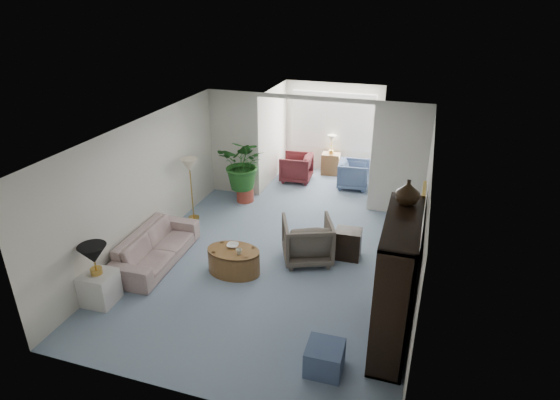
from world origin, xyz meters
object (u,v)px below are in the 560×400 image
(sofa, at_px, (156,247))
(floor_lamp, at_px, (189,165))
(coffee_table, at_px, (234,261))
(cabinet_urn, at_px, (408,192))
(framed_picture, at_px, (423,203))
(coffee_cup, at_px, (239,252))
(end_table, at_px, (100,288))
(ottoman, at_px, (325,358))
(wingback_chair, at_px, (307,240))
(plant_pot, at_px, (245,195))
(coffee_bowl, at_px, (233,246))
(sunroom_table, at_px, (331,164))
(sunroom_chair_blue, at_px, (354,175))
(table_lamp, at_px, (93,254))
(sunroom_chair_maroon, at_px, (296,168))
(side_table_dark, at_px, (348,244))
(entertainment_cabinet, at_px, (396,282))

(sofa, height_order, floor_lamp, floor_lamp)
(coffee_table, bearing_deg, cabinet_urn, -8.09)
(framed_picture, height_order, coffee_table, framed_picture)
(sofa, distance_m, coffee_cup, 1.65)
(floor_lamp, bearing_deg, end_table, -90.54)
(ottoman, bearing_deg, wingback_chair, 109.53)
(plant_pot, bearing_deg, ottoman, -57.47)
(floor_lamp, relative_size, coffee_bowl, 1.74)
(wingback_chair, relative_size, sunroom_table, 1.55)
(sunroom_chair_blue, bearing_deg, coffee_cup, 161.41)
(table_lamp, relative_size, ottoman, 0.92)
(end_table, distance_m, ottoman, 3.75)
(end_table, xyz_separation_m, coffee_bowl, (1.64, 1.55, 0.21))
(floor_lamp, height_order, wingback_chair, floor_lamp)
(coffee_bowl, xyz_separation_m, sunroom_table, (0.66, 5.13, -0.19))
(sunroom_chair_maroon, bearing_deg, end_table, -18.47)
(coffee_bowl, relative_size, wingback_chair, 0.23)
(framed_picture, distance_m, side_table_dark, 2.08)
(wingback_chair, height_order, sunroom_table, wingback_chair)
(coffee_bowl, height_order, sunroom_table, sunroom_table)
(sofa, bearing_deg, coffee_cup, -92.31)
(sofa, xyz_separation_m, sunroom_chair_maroon, (1.35, 4.58, 0.06))
(table_lamp, distance_m, coffee_table, 2.32)
(coffee_bowl, relative_size, sunroom_chair_maroon, 0.26)
(wingback_chair, bearing_deg, cabinet_urn, 121.80)
(sunroom_chair_blue, bearing_deg, sunroom_table, 41.18)
(side_table_dark, xyz_separation_m, sunroom_table, (-1.21, 4.12, 0.00))
(side_table_dark, bearing_deg, plant_pot, 147.29)
(wingback_chair, relative_size, ottoman, 1.86)
(sofa, relative_size, coffee_table, 2.15)
(side_table_dark, xyz_separation_m, sunroom_chair_blue, (-0.46, 3.37, 0.06))
(entertainment_cabinet, bearing_deg, sunroom_table, 109.67)
(coffee_table, height_order, cabinet_urn, cabinet_urn)
(floor_lamp, distance_m, entertainment_cabinet, 5.16)
(sofa, relative_size, plant_pot, 5.10)
(framed_picture, distance_m, sunroom_chair_maroon, 5.50)
(coffee_cup, bearing_deg, coffee_table, 146.31)
(coffee_cup, relative_size, sunroom_chair_maroon, 0.14)
(cabinet_urn, bearing_deg, side_table_dark, 122.97)
(cabinet_urn, distance_m, ottoman, 2.47)
(table_lamp, xyz_separation_m, coffee_cup, (1.84, 1.35, -0.39))
(sunroom_table, bearing_deg, coffee_bowl, -97.31)
(framed_picture, distance_m, coffee_bowl, 3.32)
(sunroom_table, bearing_deg, coffee_cup, -94.92)
(coffee_cup, height_order, side_table_dark, side_table_dark)
(coffee_bowl, bearing_deg, floor_lamp, 135.80)
(framed_picture, distance_m, sofa, 4.74)
(sunroom_chair_blue, xyz_separation_m, sunroom_table, (-0.75, 0.75, -0.06))
(framed_picture, distance_m, table_lamp, 5.06)
(sofa, xyz_separation_m, table_lamp, (-0.20, -1.35, 0.59))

